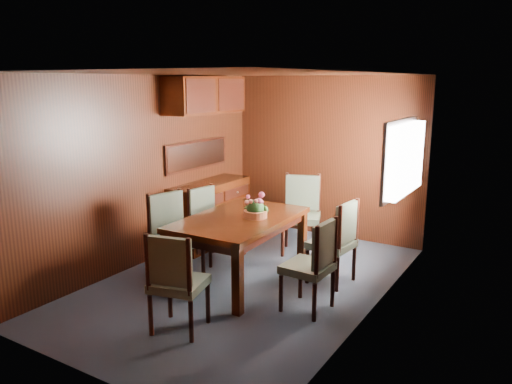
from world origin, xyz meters
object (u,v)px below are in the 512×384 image
Objects in this scene: sideboard at (210,213)px; flower_centerpiece at (255,206)px; dining_table at (239,226)px; chair_right_near at (314,261)px; chair_head at (175,278)px; chair_left_near at (172,232)px.

sideboard is 4.77× the size of flower_centerpiece.
dining_table is 5.79× the size of flower_centerpiece.
chair_right_near is 3.35× the size of flower_centerpiece.
chair_right_near is 0.99× the size of chair_head.
chair_left_near reaches higher than dining_table.
dining_table is 1.39m from chair_head.
chair_left_near is at bearing -151.87° from dining_table.
chair_right_near is at bearing 36.40° from chair_head.
chair_right_near is at bearing 107.10° from chair_left_near.
chair_head reaches higher than chair_right_near.
chair_left_near is 1.78m from chair_right_near.
sideboard is 1.32× the size of chair_left_near.
sideboard is at bearing 63.65° from chair_right_near.
chair_head is at bearing -60.20° from sideboard.
sideboard is 1.41× the size of chair_head.
flower_centerpiece reaches higher than chair_head.
sideboard is at bearing 105.70° from chair_head.
flower_centerpiece is (1.32, -0.90, 0.47)m from sideboard.
chair_head is 1.49m from flower_centerpiece.
chair_left_near is 1.07× the size of chair_head.
chair_left_near reaches higher than chair_head.
flower_centerpiece reaches higher than dining_table.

